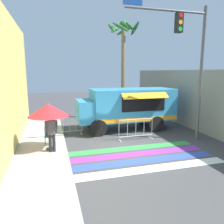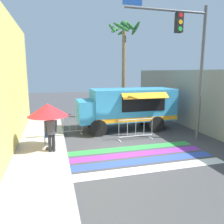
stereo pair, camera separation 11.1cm
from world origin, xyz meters
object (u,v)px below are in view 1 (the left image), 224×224
at_px(barricade_front, 136,129).
at_px(palm_tree, 123,49).
at_px(traffic_signal_pole, 189,51).
at_px(patio_umbrella, 48,110).
at_px(barricade_side, 70,126).
at_px(folding_chair, 50,134).
at_px(food_truck, 125,106).
at_px(vendor_person, 51,131).

height_order(barricade_front, palm_tree, palm_tree).
distance_m(traffic_signal_pole, patio_umbrella, 7.22).
bearing_deg(barricade_side, barricade_front, -29.42).
relative_size(patio_umbrella, folding_chair, 2.39).
distance_m(patio_umbrella, barricade_front, 4.63).
relative_size(food_truck, traffic_signal_pole, 0.88).
bearing_deg(vendor_person, traffic_signal_pole, -7.20).
xyz_separation_m(food_truck, barricade_side, (-3.40, -0.22, -0.97)).
height_order(traffic_signal_pole, barricade_side, traffic_signal_pole).
relative_size(food_truck, vendor_person, 3.59).
bearing_deg(patio_umbrella, vendor_person, -75.73).
relative_size(traffic_signal_pole, barricade_front, 3.54).
xyz_separation_m(traffic_signal_pole, barricade_side, (-5.65, 2.68, -4.00)).
relative_size(traffic_signal_pole, barricade_side, 4.65).
height_order(food_truck, barricade_front, food_truck).
bearing_deg(barricade_front, folding_chair, -179.53).
distance_m(food_truck, folding_chair, 5.02).
bearing_deg(vendor_person, barricade_front, 4.68).
bearing_deg(palm_tree, vendor_person, -130.33).
relative_size(traffic_signal_pole, palm_tree, 0.94).
distance_m(barricade_front, barricade_side, 3.77).
distance_m(vendor_person, palm_tree, 9.14).
height_order(traffic_signal_pole, barricade_front, traffic_signal_pole).
xyz_separation_m(patio_umbrella, folding_chair, (0.00, 0.68, -1.26)).
height_order(patio_umbrella, barricade_front, patio_umbrella).
xyz_separation_m(vendor_person, barricade_side, (1.00, 2.90, -0.54)).
bearing_deg(food_truck, palm_tree, 74.12).
bearing_deg(food_truck, traffic_signal_pole, -52.30).
bearing_deg(food_truck, barricade_side, -176.27).
bearing_deg(vendor_person, food_truck, 26.29).
xyz_separation_m(patio_umbrella, palm_tree, (5.37, 5.89, 3.28)).
xyz_separation_m(barricade_side, palm_tree, (4.28, 3.32, 4.66)).
bearing_deg(barricade_side, vendor_person, -108.96).
bearing_deg(barricade_side, food_truck, 3.73).
bearing_deg(patio_umbrella, palm_tree, 47.66).
distance_m(patio_umbrella, vendor_person, 0.91).
bearing_deg(folding_chair, patio_umbrella, -70.55).
relative_size(patio_umbrella, vendor_person, 1.26).
relative_size(folding_chair, barricade_side, 0.60).
relative_size(patio_umbrella, barricade_side, 1.43).
height_order(patio_umbrella, barricade_side, patio_umbrella).
xyz_separation_m(barricade_front, palm_tree, (1.00, 5.17, 4.64)).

